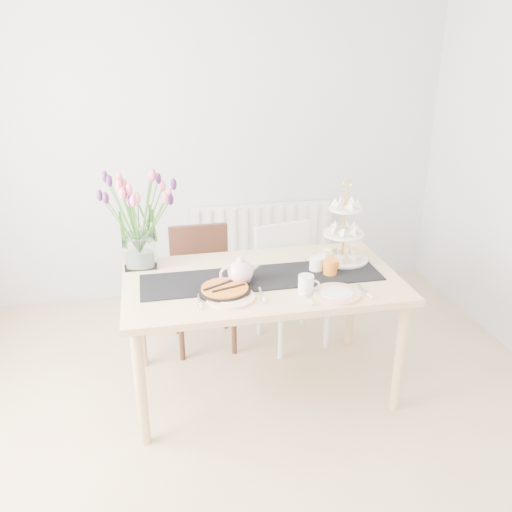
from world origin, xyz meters
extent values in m
plane|color=tan|center=(0.00, 0.00, 0.00)|extent=(4.50, 4.50, 0.00)
plane|color=silver|center=(0.00, 2.25, 1.30)|extent=(4.00, 0.00, 4.00)
cube|color=white|center=(0.50, 2.19, 0.45)|extent=(1.20, 0.08, 0.60)
cube|color=tan|center=(0.19, 0.77, 0.73)|extent=(1.60, 0.90, 0.04)
cylinder|color=tan|center=(-0.54, 0.39, 0.35)|extent=(0.06, 0.06, 0.71)
cylinder|color=tan|center=(0.92, 0.39, 0.35)|extent=(0.06, 0.06, 0.71)
cylinder|color=tan|center=(-0.54, 1.15, 0.35)|extent=(0.06, 0.06, 0.71)
cylinder|color=tan|center=(0.92, 1.15, 0.35)|extent=(0.06, 0.06, 0.71)
cube|color=#351B13|center=(-0.10, 1.35, 0.42)|extent=(0.42, 0.42, 0.04)
cube|color=#351B13|center=(-0.10, 1.54, 0.64)|extent=(0.41, 0.05, 0.39)
cylinder|color=#351B13|center=(-0.28, 1.17, 0.20)|extent=(0.04, 0.04, 0.40)
cylinder|color=#351B13|center=(0.08, 1.18, 0.20)|extent=(0.04, 0.04, 0.40)
cylinder|color=#351B13|center=(-0.28, 1.53, 0.20)|extent=(0.04, 0.04, 0.40)
cylinder|color=#351B13|center=(0.08, 1.54, 0.20)|extent=(0.04, 0.04, 0.40)
cube|color=white|center=(0.52, 1.26, 0.42)|extent=(0.49, 0.49, 0.04)
cube|color=white|center=(0.48, 1.45, 0.64)|extent=(0.41, 0.12, 0.39)
cylinder|color=white|center=(0.38, 1.05, 0.20)|extent=(0.04, 0.04, 0.40)
cylinder|color=white|center=(0.73, 1.12, 0.20)|extent=(0.04, 0.04, 0.40)
cylinder|color=white|center=(0.31, 1.40, 0.20)|extent=(0.04, 0.04, 0.40)
cylinder|color=white|center=(0.66, 1.48, 0.20)|extent=(0.04, 0.04, 0.40)
cube|color=black|center=(0.19, 0.77, 0.75)|extent=(1.40, 0.35, 0.01)
cube|color=silver|center=(-0.50, 1.11, 0.85)|extent=(0.19, 0.19, 0.19)
cylinder|color=gold|center=(0.74, 0.93, 0.98)|extent=(0.01, 0.01, 0.47)
cylinder|color=white|center=(0.74, 0.93, 0.77)|extent=(0.32, 0.32, 0.01)
cylinder|color=white|center=(0.74, 0.93, 0.93)|extent=(0.26, 0.26, 0.01)
cylinder|color=white|center=(0.74, 0.93, 1.09)|extent=(0.20, 0.20, 0.01)
cylinder|color=white|center=(0.53, 0.81, 0.79)|extent=(0.09, 0.09, 0.08)
cylinder|color=black|center=(-0.05, 0.63, 0.76)|extent=(0.29, 0.29, 0.02)
cylinder|color=orange|center=(-0.05, 0.63, 0.78)|extent=(0.26, 0.26, 0.01)
cylinder|color=slate|center=(0.07, 0.75, 0.80)|extent=(0.12, 0.12, 0.11)
cylinder|color=silver|center=(0.38, 0.54, 0.80)|extent=(0.11, 0.11, 0.10)
cylinder|color=orange|center=(0.59, 0.74, 0.80)|extent=(0.11, 0.11, 0.10)
cylinder|color=white|center=(-0.03, 0.55, 0.76)|extent=(0.30, 0.30, 0.01)
cylinder|color=white|center=(0.54, 0.48, 0.76)|extent=(0.29, 0.29, 0.01)
camera|label=1|loc=(-0.43, -2.03, 2.08)|focal=38.00mm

